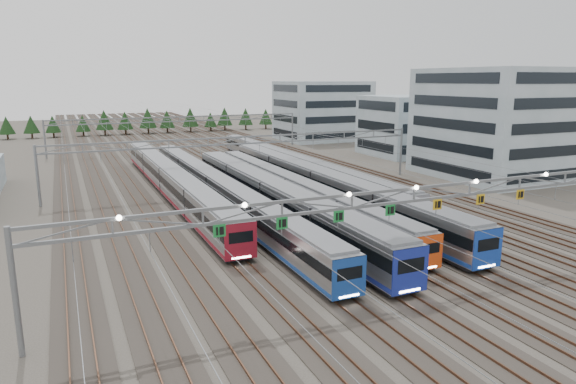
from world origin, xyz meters
name	(u,v)px	position (x,y,z in m)	size (l,w,h in m)	color
ground	(409,282)	(0.00, 0.00, 0.00)	(400.00, 400.00, 0.00)	#47423A
track_bed	(168,138)	(0.00, 100.00, 1.49)	(54.00, 260.00, 5.42)	#2D2823
train_a	(170,180)	(-11.25, 39.99, 2.21)	(3.01, 62.16, 3.92)	black
train_b	(217,189)	(-6.75, 32.10, 2.08)	(2.81, 68.08, 3.66)	black
train_c	(272,197)	(-2.25, 23.86, 2.32)	(3.17, 53.82, 4.14)	black
train_d	(294,190)	(2.25, 27.40, 2.02)	(2.72, 54.04, 3.53)	black
train_e	(321,184)	(6.75, 28.69, 2.27)	(3.09, 60.32, 4.04)	black
train_f	(293,163)	(11.25, 47.57, 1.95)	(2.62, 68.83, 3.40)	black
gantry_near	(414,197)	(-0.05, -0.12, 7.09)	(56.36, 0.61, 8.08)	slate
gantry_mid	(245,146)	(0.00, 40.00, 6.39)	(56.36, 0.36, 8.00)	slate
gantry_far	(180,123)	(0.00, 85.00, 6.39)	(56.36, 0.36, 8.00)	slate
depot_bldg_south	(493,123)	(41.05, 32.85, 8.93)	(18.00, 22.00, 17.87)	#8EA3AA
depot_bldg_mid	(403,126)	(42.70, 59.69, 6.33)	(14.00, 16.00, 12.65)	#8EA3AA
depot_bldg_north	(322,111)	(40.46, 92.93, 7.79)	(22.00, 18.00, 15.59)	#8EA3AA
treeline	(168,119)	(5.40, 127.79, 4.23)	(106.40, 5.60, 7.02)	#332114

